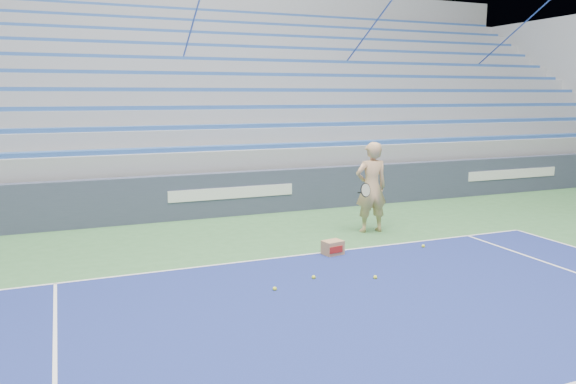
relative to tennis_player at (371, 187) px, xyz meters
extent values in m
cube|color=white|center=(-2.38, -1.16, -0.99)|extent=(10.97, 0.05, 0.00)
cube|color=#373E54|center=(-2.38, 2.84, -0.45)|extent=(30.00, 0.30, 1.10)
cube|color=white|center=(-2.38, 2.68, -0.40)|extent=(3.20, 0.02, 0.28)
cube|color=white|center=(6.62, 2.68, -0.40)|extent=(3.40, 0.02, 0.28)
cube|color=#919499|center=(-2.38, 7.39, -0.45)|extent=(30.00, 8.50, 1.10)
cube|color=#919499|center=(-2.38, 7.39, 0.35)|extent=(30.00, 8.50, 0.50)
cube|color=#2C55A0|center=(-2.38, 3.51, 0.65)|extent=(29.60, 0.42, 0.11)
cube|color=#919499|center=(-2.38, 7.81, 0.85)|extent=(30.00, 7.65, 0.50)
cube|color=#2C55A0|center=(-2.38, 4.36, 1.15)|extent=(29.60, 0.42, 0.11)
cube|color=#919499|center=(-2.38, 8.24, 1.35)|extent=(30.00, 6.80, 0.50)
cube|color=#2C55A0|center=(-2.38, 5.21, 1.65)|extent=(29.60, 0.42, 0.11)
cube|color=#919499|center=(-2.38, 8.66, 1.85)|extent=(30.00, 5.95, 0.50)
cube|color=#2C55A0|center=(-2.38, 6.06, 2.15)|extent=(29.60, 0.42, 0.11)
cube|color=#919499|center=(-2.38, 9.09, 2.35)|extent=(30.00, 5.10, 0.50)
cube|color=#2C55A0|center=(-2.38, 6.91, 2.65)|extent=(29.60, 0.42, 0.11)
cube|color=#919499|center=(-2.38, 9.51, 2.85)|extent=(30.00, 4.25, 0.50)
cube|color=#2C55A0|center=(-2.38, 7.76, 3.15)|extent=(29.60, 0.42, 0.11)
cube|color=#919499|center=(-2.38, 9.94, 3.35)|extent=(30.00, 3.40, 0.50)
cube|color=#2C55A0|center=(-2.38, 8.61, 3.65)|extent=(29.60, 0.42, 0.11)
cube|color=#919499|center=(-2.38, 10.36, 3.85)|extent=(30.00, 2.55, 0.50)
cube|color=#2C55A0|center=(-2.38, 9.46, 4.15)|extent=(29.60, 0.42, 0.11)
cube|color=#919499|center=(-2.38, 10.79, 4.35)|extent=(30.00, 1.70, 0.50)
cube|color=#2C55A0|center=(-2.38, 10.31, 4.65)|extent=(29.60, 0.42, 0.11)
cube|color=#919499|center=(-2.38, 11.21, 4.85)|extent=(30.00, 0.85, 0.50)
cube|color=#2C55A0|center=(-2.38, 11.16, 5.15)|extent=(29.60, 0.42, 0.11)
cube|color=#919499|center=(12.77, 7.39, 2.05)|extent=(0.30, 8.80, 6.10)
cube|color=#919499|center=(-2.38, 11.94, 2.65)|extent=(31.00, 0.40, 7.30)
cylinder|color=#2D4A9E|center=(-2.38, 7.39, 3.60)|extent=(0.05, 8.53, 5.04)
cylinder|color=#2D4A9E|center=(3.62, 7.39, 3.60)|extent=(0.05, 8.53, 5.04)
cylinder|color=#2D4A9E|center=(9.62, 7.39, 3.60)|extent=(0.05, 8.53, 5.04)
imported|color=tan|center=(0.00, 0.00, 0.00)|extent=(0.78, 0.55, 2.00)
cylinder|color=black|center=(-0.35, -0.25, -0.05)|extent=(0.12, 0.27, 0.08)
cylinder|color=beige|center=(-0.45, -0.53, 0.05)|extent=(0.29, 0.16, 0.28)
torus|color=black|center=(-0.45, -0.53, 0.05)|extent=(0.31, 0.18, 0.30)
cube|color=#AD7D53|center=(-1.60, -1.33, -0.86)|extent=(0.41, 0.34, 0.28)
cube|color=#B21E19|center=(-1.60, -1.48, -0.86)|extent=(0.29, 0.06, 0.12)
sphere|color=#DFF031|center=(-3.33, -2.79, -0.97)|extent=(0.07, 0.07, 0.07)
sphere|color=#DFF031|center=(0.29, -1.57, -0.97)|extent=(0.07, 0.07, 0.07)
sphere|color=#DFF031|center=(-2.54, -2.51, -0.97)|extent=(0.07, 0.07, 0.07)
sphere|color=#DFF031|center=(-1.60, -2.89, -0.97)|extent=(0.07, 0.07, 0.07)
camera|label=1|loc=(-6.28, -10.57, 2.00)|focal=35.00mm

